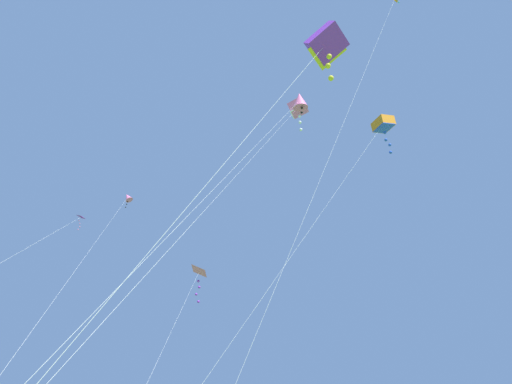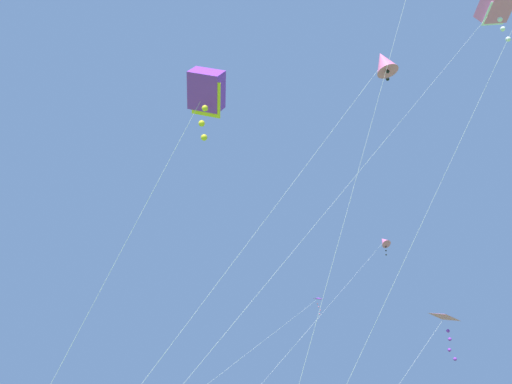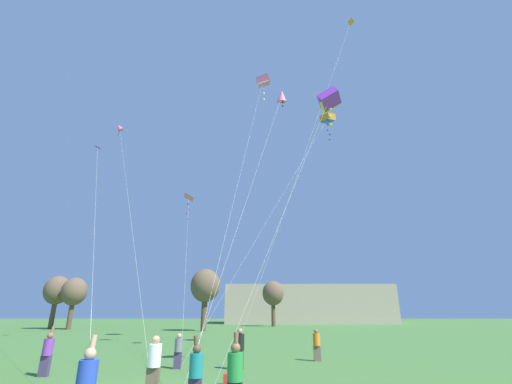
{
  "view_description": "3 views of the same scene",
  "coord_description": "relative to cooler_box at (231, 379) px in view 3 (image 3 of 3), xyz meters",
  "views": [
    {
      "loc": [
        8.08,
        -4.13,
        2.51
      ],
      "look_at": [
        3.34,
        11.09,
        13.06
      ],
      "focal_mm": 28.0,
      "sensor_mm": 36.0,
      "label": 1
    },
    {
      "loc": [
        18.69,
        2.12,
        2.79
      ],
      "look_at": [
        4.59,
        6.11,
        12.37
      ],
      "focal_mm": 40.0,
      "sensor_mm": 36.0,
      "label": 2
    },
    {
      "loc": [
        4.09,
        -11.62,
        2.5
      ],
      "look_at": [
        3.94,
        11.48,
        10.53
      ],
      "focal_mm": 24.0,
      "sensor_mm": 36.0,
      "label": 3
    }
  ],
  "objects": [
    {
      "name": "distant_building",
      "position": [
        11.45,
        64.27,
        3.6
      ],
      "size": [
        34.29,
        14.22,
        7.58
      ],
      "primitive_type": "cube",
      "color": "tan",
      "rests_on": "ground"
    },
    {
      "name": "tree_near_right",
      "position": [
        -25.68,
        37.59,
        4.83
      ],
      "size": [
        3.5,
        3.5,
        7.07
      ],
      "color": "brown",
      "rests_on": "ground"
    },
    {
      "name": "tree_far_right",
      "position": [
        -6.19,
        33.91,
        5.41
      ],
      "size": [
        3.91,
        3.91,
        7.89
      ],
      "color": "brown",
      "rests_on": "ground"
    },
    {
      "name": "tree_far_left",
      "position": [
        3.49,
        47.7,
        5.06
      ],
      "size": [
        3.66,
        3.66,
        7.39
      ],
      "color": "brown",
      "rests_on": "ground"
    },
    {
      "name": "tree_far_centre",
      "position": [
        -29.05,
        39.06,
        5.1
      ],
      "size": [
        3.69,
        3.69,
        7.45
      ],
      "color": "brown",
      "rests_on": "ground"
    },
    {
      "name": "cooler_box",
      "position": [
        0.0,
        0.0,
        0.0
      ],
      "size": [
        0.55,
        0.4,
        0.38
      ],
      "primitive_type": "cube",
      "color": "red",
      "rests_on": "ground"
    },
    {
      "name": "person_green_shirt",
      "position": [
        0.37,
        -3.9,
        0.77
      ],
      "size": [
        0.41,
        0.41,
        1.97
      ],
      "rotation": [
        0.0,
        0.0,
        4.68
      ],
      "color": "#282833",
      "rests_on": "ground"
    },
    {
      "name": "person_purple_shirt",
      "position": [
        -7.67,
        1.65,
        0.72
      ],
      "size": [
        0.39,
        0.39,
        1.89
      ],
      "rotation": [
        0.0,
        0.0,
        1.16
      ],
      "color": "#473860",
      "rests_on": "ground"
    },
    {
      "name": "person_black_shirt",
      "position": [
        0.11,
        3.36,
        0.74
      ],
      "size": [
        0.41,
        0.41,
        1.73
      ],
      "rotation": [
        0.0,
        0.0,
        3.39
      ],
      "color": "brown",
      "rests_on": "ground"
    },
    {
      "name": "person_teal_shirt",
      "position": [
        -0.78,
        -3.05,
        0.69
      ],
      "size": [
        0.38,
        0.38,
        1.83
      ],
      "rotation": [
        0.0,
        0.0,
        3.64
      ],
      "color": "#473860",
      "rests_on": "ground"
    },
    {
      "name": "person_white_shirt",
      "position": [
        -2.34,
        -1.65,
        0.74
      ],
      "size": [
        0.41,
        0.41,
        1.73
      ],
      "rotation": [
        0.0,
        0.0,
        2.83
      ],
      "color": "brown",
      "rests_on": "ground"
    },
    {
      "name": "person_orange_shirt",
      "position": [
        4.05,
        6.17,
        0.65
      ],
      "size": [
        0.37,
        0.37,
        1.57
      ],
      "rotation": [
        0.0,
        0.0,
        0.52
      ],
      "color": "brown",
      "rests_on": "ground"
    },
    {
      "name": "person_grey_shirt",
      "position": [
        -2.73,
        3.63,
        0.62
      ],
      "size": [
        0.35,
        0.35,
        1.5
      ],
      "rotation": [
        0.0,
        0.0,
        2.87
      ],
      "color": "#473860",
      "rests_on": "ground"
    },
    {
      "name": "kite_purple_delta_0",
      "position": [
        -11.67,
        10.66,
        14.12
      ],
      "size": [
        9.91,
        17.17,
        15.34
      ],
      "color": "silver",
      "rests_on": "ground"
    },
    {
      "name": "kite_orange_delta_1",
      "position": [
        8.75,
        9.6,
        25.18
      ],
      "size": [
        9.73,
        6.64,
        26.61
      ],
      "color": "silver",
      "rests_on": "ground"
    },
    {
      "name": "kite_purple_box_2",
      "position": [
        4.73,
        1.85,
        12.82
      ],
      "size": [
        5.9,
        5.48,
        13.67
      ],
      "color": "silver",
      "rests_on": "ground"
    },
    {
      "name": "kite_pink_delta_3",
      "position": [
        -5.02,
        14.48,
        11.48
      ],
      "size": [
        3.04,
        11.72,
        12.13
      ],
      "color": "silver",
      "rests_on": "ground"
    },
    {
      "name": "kite_pink_diamond_4",
      "position": [
        -12.97,
        16.61,
        19.68
      ],
      "size": [
        11.07,
        18.32,
        20.45
      ],
      "color": "silver",
      "rests_on": "ground"
    },
    {
      "name": "kite_orange_box_5",
      "position": [
        6.81,
        11.53,
        17.53
      ],
      "size": [
        10.11,
        8.41,
        18.22
      ],
      "color": "silver",
      "rests_on": "ground"
    },
    {
      "name": "kite_pink_diamond_6",
      "position": [
        2.77,
        8.52,
        17.69
      ],
      "size": [
        4.61,
        12.07,
        18.47
      ],
      "color": "silver",
      "rests_on": "ground"
    },
    {
      "name": "kite_pink_box_7",
      "position": [
        1.5,
        15.9,
        24.66
      ],
      "size": [
        3.35,
        19.39,
        25.7
      ],
      "color": "silver",
      "rests_on": "ground"
    }
  ]
}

